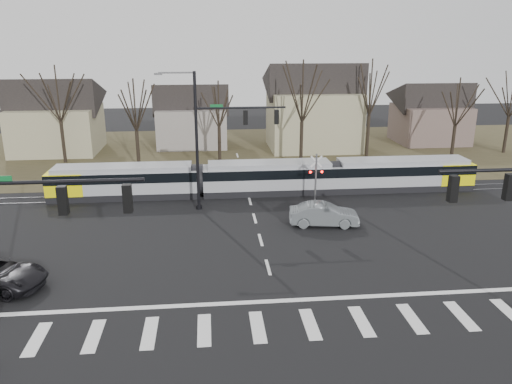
{
  "coord_description": "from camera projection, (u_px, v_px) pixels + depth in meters",
  "views": [
    {
      "loc": [
        -3.2,
        -23.51,
        12.49
      ],
      "look_at": [
        0.0,
        9.0,
        2.3
      ],
      "focal_mm": 35.0,
      "sensor_mm": 36.0,
      "label": 1
    }
  ],
  "objects": [
    {
      "name": "rail_crossing_signal",
      "position": [
        316.0,
        181.0,
        38.41
      ],
      "size": [
        1.08,
        0.36,
        4.0
      ],
      "color": "#59595B",
      "rests_on": "ground"
    },
    {
      "name": "stop_line",
      "position": [
        277.0,
        301.0,
        24.64
      ],
      "size": [
        28.0,
        0.35,
        0.01
      ],
      "primitive_type": "cube",
      "color": "silver",
      "rests_on": "ground"
    },
    {
      "name": "ground",
      "position": [
        273.0,
        284.0,
        26.35
      ],
      "size": [
        140.0,
        140.0,
        0.0
      ],
      "primitive_type": "plane",
      "color": "black"
    },
    {
      "name": "tram",
      "position": [
        267.0,
        176.0,
        41.27
      ],
      "size": [
        35.01,
        2.6,
        2.65
      ],
      "color": "gray",
      "rests_on": "ground"
    },
    {
      "name": "house_a",
      "position": [
        55.0,
        112.0,
        55.45
      ],
      "size": [
        9.72,
        8.64,
        8.6
      ],
      "color": "gray",
      "rests_on": "ground"
    },
    {
      "name": "house_c",
      "position": [
        314.0,
        103.0,
        56.99
      ],
      "size": [
        10.8,
        8.64,
        10.1
      ],
      "color": "gray",
      "rests_on": "ground"
    },
    {
      "name": "tree_row",
      "position": [
        259.0,
        115.0,
        49.75
      ],
      "size": [
        59.2,
        7.2,
        10.0
      ],
      "color": "black",
      "rests_on": "ground"
    },
    {
      "name": "house_d",
      "position": [
        431.0,
        110.0,
        60.66
      ],
      "size": [
        8.64,
        7.56,
        7.65
      ],
      "color": "brown",
      "rests_on": "ground"
    },
    {
      "name": "sedan",
      "position": [
        324.0,
        214.0,
        34.35
      ],
      "size": [
        2.93,
        5.19,
        1.56
      ],
      "primitive_type": "imported",
      "rotation": [
        0.0,
        0.0,
        1.43
      ],
      "color": "slate",
      "rests_on": "ground"
    },
    {
      "name": "crosswalk",
      "position": [
        284.0,
        325.0,
        22.55
      ],
      "size": [
        27.0,
        2.6,
        0.01
      ],
      "color": "silver",
      "rests_on": "ground"
    },
    {
      "name": "lane_dashes",
      "position": [
        248.0,
        193.0,
        41.55
      ],
      "size": [
        0.18,
        30.0,
        0.01
      ],
      "color": "silver",
      "rests_on": "ground"
    },
    {
      "name": "house_b",
      "position": [
        192.0,
        112.0,
        58.9
      ],
      "size": [
        8.64,
        7.56,
        7.65
      ],
      "color": "gray",
      "rests_on": "ground"
    },
    {
      "name": "signal_pole_near_left",
      "position": [
        10.0,
        234.0,
        17.98
      ],
      "size": [
        9.28,
        0.44,
        10.2
      ],
      "color": "black",
      "rests_on": "ground"
    },
    {
      "name": "signal_pole_far",
      "position": [
        218.0,
        134.0,
        36.3
      ],
      "size": [
        9.28,
        0.44,
        10.2
      ],
      "color": "black",
      "rests_on": "ground"
    },
    {
      "name": "rail_pair",
      "position": [
        248.0,
        194.0,
        41.35
      ],
      "size": [
        90.0,
        1.52,
        0.06
      ],
      "color": "#59595E",
      "rests_on": "ground"
    },
    {
      "name": "grass_verge",
      "position": [
        236.0,
        151.0,
        56.75
      ],
      "size": [
        140.0,
        28.0,
        0.01
      ],
      "primitive_type": "cube",
      "color": "#38331E",
      "rests_on": "ground"
    }
  ]
}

